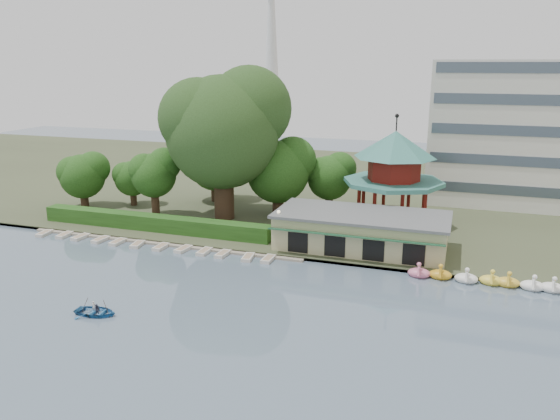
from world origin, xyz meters
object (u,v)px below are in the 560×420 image
at_px(pavilion, 394,169).
at_px(dock, 162,243).
at_px(big_tree, 224,125).
at_px(boathouse, 361,230).
at_px(rowboat_with_passengers, 95,309).

bearing_deg(pavilion, dock, -148.34).
relative_size(dock, big_tree, 1.75).
relative_size(dock, boathouse, 1.83).
xyz_separation_m(dock, pavilion, (24.00, 14.80, 7.36)).
bearing_deg(rowboat_with_passengers, dock, 103.49).
relative_size(big_tree, rowboat_with_passengers, 3.69).
relative_size(boathouse, pavilion, 1.38).
relative_size(dock, rowboat_with_passengers, 6.46).
bearing_deg(big_tree, boathouse, -18.40).
xyz_separation_m(dock, rowboat_with_passengers, (4.26, -17.73, 0.39)).
xyz_separation_m(dock, big_tree, (3.19, 11.03, 12.40)).
height_order(boathouse, pavilion, pavilion).
height_order(dock, boathouse, boathouse).
height_order(dock, big_tree, big_tree).
relative_size(boathouse, big_tree, 0.96).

